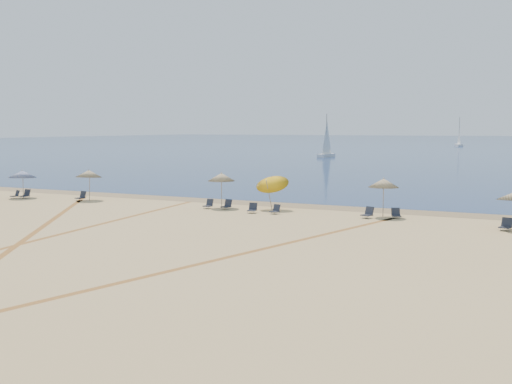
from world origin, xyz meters
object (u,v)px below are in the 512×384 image
at_px(chair_1, 26,194).
at_px(chair_2, 81,196).
at_px(chair_6, 276,210).
at_px(chair_4, 227,205).
at_px(umbrella_1, 89,174).
at_px(umbrella_4, 384,183).
at_px(umbrella_0, 22,174).
at_px(chair_8, 396,214).
at_px(umbrella_2, 221,177).
at_px(umbrella_3, 272,181).
at_px(sailboat_2, 459,137).
at_px(chair_7, 368,213).
at_px(chair_0, 16,195).
at_px(sailboat_0, 327,144).
at_px(chair_9, 506,225).
at_px(chair_3, 209,204).
at_px(chair_5, 253,208).

bearing_deg(chair_1, chair_2, 11.97).
bearing_deg(chair_6, chair_4, -175.66).
distance_m(umbrella_1, chair_2, 1.84).
xyz_separation_m(umbrella_4, chair_4, (-10.55, -0.91, -1.85)).
distance_m(umbrella_0, chair_2, 5.65).
bearing_deg(chair_8, umbrella_2, 158.22).
relative_size(umbrella_3, chair_2, 3.44).
height_order(chair_4, sailboat_2, sailboat_2).
distance_m(umbrella_0, chair_7, 27.76).
height_order(chair_0, sailboat_0, sailboat_0).
distance_m(umbrella_2, chair_9, 18.59).
distance_m(umbrella_1, chair_3, 10.82).
height_order(umbrella_2, chair_2, umbrella_2).
bearing_deg(chair_5, chair_3, 160.45).
xyz_separation_m(chair_5, chair_7, (7.47, 0.90, 0.02)).
height_order(chair_2, chair_6, chair_2).
relative_size(chair_6, chair_7, 0.81).
distance_m(umbrella_3, chair_3, 4.74).
bearing_deg(chair_3, umbrella_4, 15.00).
distance_m(chair_3, chair_7, 11.16).
xyz_separation_m(umbrella_4, chair_2, (-23.05, -1.13, -1.83)).
bearing_deg(chair_6, sailboat_2, 105.18).
bearing_deg(chair_7, umbrella_1, -157.80).
xyz_separation_m(umbrella_0, chair_2, (5.39, 0.59, -1.59)).
distance_m(chair_8, chair_9, 6.61).
distance_m(umbrella_3, chair_1, 20.50).
height_order(chair_4, chair_5, chair_4).
bearing_deg(chair_2, chair_9, 9.29).
bearing_deg(chair_8, chair_6, 167.19).
bearing_deg(umbrella_0, chair_4, 2.56).
relative_size(chair_1, chair_5, 1.02).
xyz_separation_m(umbrella_1, umbrella_4, (22.58, 0.77, 0.09)).
bearing_deg(umbrella_3, sailboat_0, 104.61).
bearing_deg(chair_6, chair_1, -165.09).
relative_size(chair_6, sailboat_2, 0.08).
xyz_separation_m(chair_7, sailboat_0, (-25.72, 73.16, 2.19)).
xyz_separation_m(umbrella_0, chair_5, (20.23, -0.08, -1.61)).
bearing_deg(chair_0, chair_7, 21.82).
height_order(chair_1, chair_9, chair_1).
distance_m(umbrella_2, umbrella_4, 11.23).
xyz_separation_m(umbrella_0, umbrella_2, (17.22, 1.28, 0.26)).
relative_size(umbrella_2, chair_5, 3.52).
relative_size(chair_1, chair_7, 0.85).
bearing_deg(chair_1, chair_8, 6.09).
height_order(umbrella_2, umbrella_4, umbrella_2).
bearing_deg(chair_7, chair_2, -156.88).
xyz_separation_m(umbrella_2, sailboat_0, (-15.24, 72.70, 0.33)).
distance_m(chair_9, sailboat_2, 157.10).
height_order(chair_6, chair_7, chair_7).
distance_m(umbrella_4, chair_8, 2.07).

